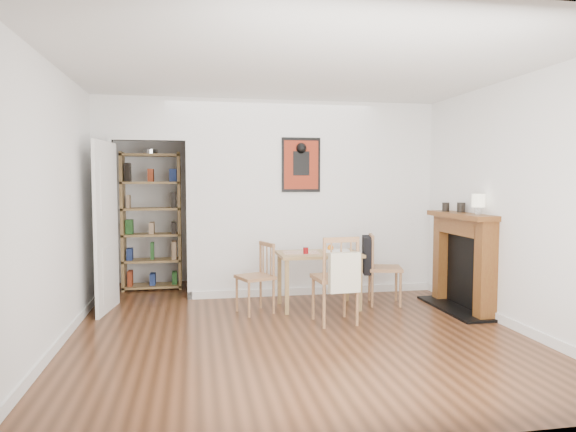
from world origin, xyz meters
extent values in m
plane|color=brown|center=(0.00, 0.00, 0.00)|extent=(5.20, 5.20, 0.00)
plane|color=white|center=(0.00, 2.60, 1.30)|extent=(4.50, 0.00, 4.50)
plane|color=white|center=(0.00, -2.60, 1.30)|extent=(4.50, 0.00, 4.50)
plane|color=white|center=(-2.25, 0.00, 1.30)|extent=(0.00, 5.20, 5.20)
plane|color=white|center=(2.25, 0.00, 1.30)|extent=(0.00, 5.20, 5.20)
plane|color=silver|center=(0.00, 0.00, 2.60)|extent=(5.20, 5.20, 0.00)
cube|color=white|center=(0.57, 1.40, 1.30)|extent=(3.35, 0.10, 2.60)
cube|color=white|center=(-2.12, 1.40, 1.30)|extent=(0.25, 0.10, 2.60)
cube|color=white|center=(-1.55, 1.40, 2.33)|extent=(0.90, 0.10, 0.55)
cube|color=white|center=(-2.03, 1.40, 1.02)|extent=(0.06, 0.14, 2.05)
cube|color=white|center=(-1.07, 1.40, 1.02)|extent=(0.06, 0.14, 2.05)
cube|color=white|center=(0.57, 1.34, 0.05)|extent=(3.35, 0.02, 0.10)
cube|color=white|center=(-2.24, -0.60, 0.05)|extent=(0.02, 4.00, 0.10)
cube|color=white|center=(2.24, -0.60, 0.05)|extent=(0.02, 4.00, 0.10)
cube|color=white|center=(-2.02, 0.93, 1.00)|extent=(0.15, 0.80, 2.00)
cube|color=black|center=(0.40, 1.33, 1.75)|extent=(0.52, 0.02, 0.72)
cube|color=maroon|center=(0.40, 1.32, 1.75)|extent=(0.46, 0.00, 0.64)
cube|color=#A87F4E|center=(0.48, 0.64, 0.65)|extent=(0.99, 0.63, 0.04)
cube|color=#A87F4E|center=(0.04, 0.38, 0.32)|extent=(0.04, 0.04, 0.64)
cube|color=#A87F4E|center=(0.91, 0.38, 0.32)|extent=(0.04, 0.04, 0.64)
cube|color=#A87F4E|center=(0.04, 0.90, 0.32)|extent=(0.04, 0.04, 0.64)
cube|color=#A87F4E|center=(0.91, 0.90, 0.32)|extent=(0.04, 0.04, 0.64)
cube|color=black|center=(1.10, 0.71, 0.62)|extent=(0.18, 0.37, 0.46)
cube|color=beige|center=(0.51, -0.29, 0.60)|extent=(0.33, 0.13, 0.41)
cube|color=#A87F4E|center=(-1.99, 2.12, 0.97)|extent=(0.04, 0.33, 1.94)
cube|color=#A87F4E|center=(-1.21, 2.12, 0.97)|extent=(0.04, 0.33, 1.94)
cube|color=#A87F4E|center=(-1.60, 2.12, 0.04)|extent=(0.82, 0.33, 0.03)
cube|color=#A87F4E|center=(-1.60, 2.12, 0.78)|extent=(0.82, 0.33, 0.03)
cube|color=#A87F4E|center=(-1.60, 2.12, 1.90)|extent=(0.82, 0.33, 0.03)
cube|color=maroon|center=(-1.60, 2.12, 0.97)|extent=(0.71, 0.27, 0.27)
cube|color=brown|center=(2.15, -0.24, 0.55)|extent=(0.20, 0.16, 1.10)
cube|color=brown|center=(2.15, 0.74, 0.55)|extent=(0.20, 0.16, 1.10)
cube|color=brown|center=(2.12, 0.25, 1.13)|extent=(0.30, 1.21, 0.06)
cube|color=brown|center=(2.15, 0.25, 1.00)|extent=(0.20, 0.85, 0.20)
cube|color=black|center=(2.21, 0.25, 0.45)|extent=(0.08, 0.81, 0.88)
cube|color=black|center=(2.09, 0.25, 0.01)|extent=(0.45, 1.25, 0.03)
cylinder|color=maroon|center=(0.29, 0.55, 0.71)|extent=(0.06, 0.06, 0.08)
sphere|color=orange|center=(0.66, 0.77, 0.71)|extent=(0.08, 0.08, 0.08)
cube|color=beige|center=(0.26, 0.68, 0.67)|extent=(0.46, 0.36, 0.00)
cube|color=silver|center=(0.72, 0.71, 0.68)|extent=(0.33, 0.25, 0.02)
cylinder|color=silver|center=(2.14, -0.07, 1.20)|extent=(0.07, 0.07, 0.09)
cylinder|color=beige|center=(2.14, -0.07, 1.32)|extent=(0.15, 0.15, 0.15)
cylinder|color=black|center=(2.17, 0.36, 1.22)|extent=(0.10, 0.10, 0.12)
cylinder|color=black|center=(2.07, 0.55, 1.22)|extent=(0.09, 0.09, 0.11)
camera|label=1|loc=(-1.00, -5.35, 1.55)|focal=32.00mm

